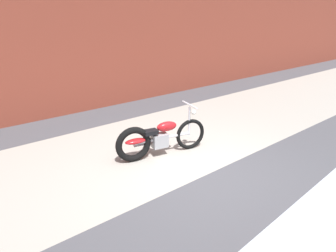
{
  "coord_description": "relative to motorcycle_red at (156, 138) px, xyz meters",
  "views": [
    {
      "loc": [
        -3.39,
        -3.17,
        2.75
      ],
      "look_at": [
        -0.14,
        0.87,
        0.75
      ],
      "focal_mm": 30.96,
      "sensor_mm": 36.0,
      "label": 1
    }
  ],
  "objects": [
    {
      "name": "sidewalk_slab",
      "position": [
        0.2,
        0.56,
        -0.4
      ],
      "size": [
        36.0,
        3.5,
        0.01
      ],
      "primitive_type": "cube",
      "color": "#9E998E",
      "rests_on": "ground"
    },
    {
      "name": "ground_plane",
      "position": [
        0.2,
        -1.19,
        -0.4
      ],
      "size": [
        80.0,
        80.0,
        0.0
      ],
      "primitive_type": "plane",
      "color": "#47474C"
    },
    {
      "name": "motorcycle_red",
      "position": [
        0.0,
        0.0,
        0.0
      ],
      "size": [
        1.98,
        0.72,
        1.03
      ],
      "rotation": [
        0.0,
        0.0,
        -0.21
      ],
      "color": "black",
      "rests_on": "ground"
    },
    {
      "name": "brick_building_wall",
      "position": [
        0.2,
        4.01,
        2.71
      ],
      "size": [
        36.0,
        0.5,
        6.22
      ],
      "primitive_type": "cube",
      "color": "brown",
      "rests_on": "ground"
    }
  ]
}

